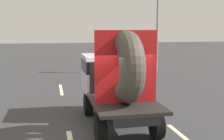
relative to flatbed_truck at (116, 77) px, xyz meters
name	(u,v)px	position (x,y,z in m)	size (l,w,h in m)	color
ground_plane	(111,133)	(-0.39, -1.08, -1.61)	(120.00, 120.00, 0.00)	#38383A
flatbed_truck	(116,77)	(0.00, 0.00, 0.00)	(2.02, 4.69, 3.23)	black
distant_sedan	(129,64)	(3.39, 11.04, -0.94)	(1.63, 3.80, 1.24)	black
traffic_light	(158,15)	(5.62, 11.24, 2.65)	(0.42, 0.36, 6.63)	gray
lane_dash_left_far	(61,89)	(-1.70, 6.10, -1.61)	(2.94, 0.16, 0.01)	beige
lane_dash_right_near	(183,137)	(1.70, -1.91, -1.61)	(2.38, 0.16, 0.01)	beige
lane_dash_right_far	(126,90)	(1.70, 5.25, -1.61)	(2.02, 0.16, 0.01)	beige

